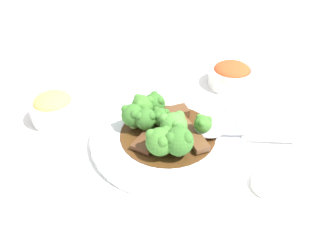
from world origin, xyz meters
TOP-DOWN VIEW (x-y plane):
  - ground_plane at (0.00, 0.00)m, footprint 4.00×4.00m
  - main_plate at (0.00, 0.00)m, footprint 0.31×0.31m
  - beef_strip_0 at (-0.06, -0.01)m, footprint 0.06×0.06m
  - beef_strip_1 at (-0.02, 0.02)m, footprint 0.08×0.08m
  - beef_strip_2 at (0.04, -0.02)m, footprint 0.08×0.05m
  - beef_strip_3 at (0.01, 0.06)m, footprint 0.07×0.06m
  - broccoli_floret_0 at (-0.01, -0.02)m, footprint 0.04×0.04m
  - broccoli_floret_1 at (0.02, 0.02)m, footprint 0.05×0.05m
  - broccoli_floret_2 at (0.01, -0.04)m, footprint 0.04×0.04m
  - broccoli_floret_3 at (-0.02, 0.06)m, footprint 0.03×0.03m
  - broccoli_floret_4 at (0.06, 0.01)m, footprint 0.05×0.05m
  - broccoli_floret_5 at (0.05, 0.04)m, footprint 0.05×0.05m
  - broccoli_floret_6 at (-0.02, -0.06)m, footprint 0.05×0.05m
  - broccoli_floret_7 at (0.01, -0.07)m, footprint 0.05×0.05m
  - broccoli_floret_8 at (-0.04, -0.05)m, footprint 0.05×0.05m
  - serving_spoon at (-0.03, 0.09)m, footprint 0.09×0.21m
  - side_bowl_kimchi at (-0.25, 0.07)m, footprint 0.11×0.11m
  - side_bowl_appetizer at (0.02, -0.25)m, footprint 0.10×0.10m
  - sauce_dish at (0.05, 0.21)m, footprint 0.06×0.06m

SIDE VIEW (x-z plane):
  - ground_plane at x=0.00m, z-range 0.00..0.00m
  - sauce_dish at x=0.05m, z-range 0.00..0.01m
  - main_plate at x=0.00m, z-range 0.00..0.02m
  - beef_strip_1 at x=-0.02m, z-range 0.02..0.03m
  - beef_strip_2 at x=0.04m, z-range 0.02..0.03m
  - beef_strip_3 at x=0.01m, z-range 0.02..0.03m
  - serving_spoon at x=-0.03m, z-range 0.02..0.03m
  - beef_strip_0 at x=-0.06m, z-range 0.02..0.03m
  - side_bowl_kimchi at x=-0.25m, z-range 0.00..0.06m
  - side_bowl_appetizer at x=0.02m, z-range 0.00..0.06m
  - broccoli_floret_3 at x=-0.02m, z-range 0.02..0.07m
  - broccoli_floret_2 at x=0.01m, z-range 0.02..0.07m
  - broccoli_floret_0 at x=-0.01m, z-range 0.02..0.07m
  - broccoli_floret_4 at x=0.06m, z-range 0.02..0.08m
  - broccoli_floret_8 at x=-0.04m, z-range 0.02..0.07m
  - broccoli_floret_7 at x=0.01m, z-range 0.02..0.07m
  - broccoli_floret_5 at x=0.05m, z-range 0.02..0.08m
  - broccoli_floret_6 at x=-0.02m, z-range 0.02..0.08m
  - broccoli_floret_1 at x=0.02m, z-range 0.02..0.08m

